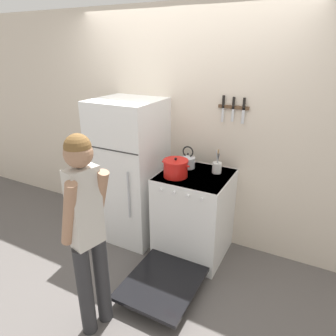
{
  "coord_description": "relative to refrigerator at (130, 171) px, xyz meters",
  "views": [
    {
      "loc": [
        1.34,
        -2.94,
        2.12
      ],
      "look_at": [
        0.06,
        -0.49,
        1.01
      ],
      "focal_mm": 32.0,
      "sensor_mm": 36.0,
      "label": 1
    }
  ],
  "objects": [
    {
      "name": "wall_back",
      "position": [
        0.51,
        0.37,
        0.46
      ],
      "size": [
        10.0,
        0.06,
        2.55
      ],
      "color": "beige",
      "rests_on": "ground_plane"
    },
    {
      "name": "person",
      "position": [
        0.49,
        -1.25,
        0.11
      ],
      "size": [
        0.31,
        0.37,
        1.62
      ],
      "rotation": [
        0.0,
        0.0,
        1.33
      ],
      "color": "#2D2D30",
      "rests_on": "ground_plane"
    },
    {
      "name": "ground_plane",
      "position": [
        0.51,
        0.34,
        -0.81
      ],
      "size": [
        14.0,
        14.0,
        0.0
      ],
      "primitive_type": "plane",
      "color": "#5B5654"
    },
    {
      "name": "dutch_oven_pot",
      "position": [
        0.65,
        -0.14,
        0.21
      ],
      "size": [
        0.29,
        0.25,
        0.2
      ],
      "color": "red",
      "rests_on": "stove_range"
    },
    {
      "name": "wall_knife_strip",
      "position": [
        1.05,
        0.32,
        0.77
      ],
      "size": [
        0.31,
        0.03,
        0.27
      ],
      "color": "brown"
    },
    {
      "name": "tea_kettle",
      "position": [
        0.66,
        0.13,
        0.2
      ],
      "size": [
        0.2,
        0.16,
        0.24
      ],
      "color": "silver",
      "rests_on": "stove_range"
    },
    {
      "name": "stove_range",
      "position": [
        0.81,
        -0.04,
        -0.35
      ],
      "size": [
        0.7,
        1.43,
        0.93
      ],
      "color": "white",
      "rests_on": "ground_plane"
    },
    {
      "name": "refrigerator",
      "position": [
        0.0,
        0.0,
        0.0
      ],
      "size": [
        0.71,
        0.7,
        1.62
      ],
      "color": "white",
      "rests_on": "ground_plane"
    },
    {
      "name": "utensil_jar",
      "position": [
        0.98,
        0.14,
        0.18
      ],
      "size": [
        0.09,
        0.09,
        0.25
      ],
      "color": "silver",
      "rests_on": "stove_range"
    }
  ]
}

